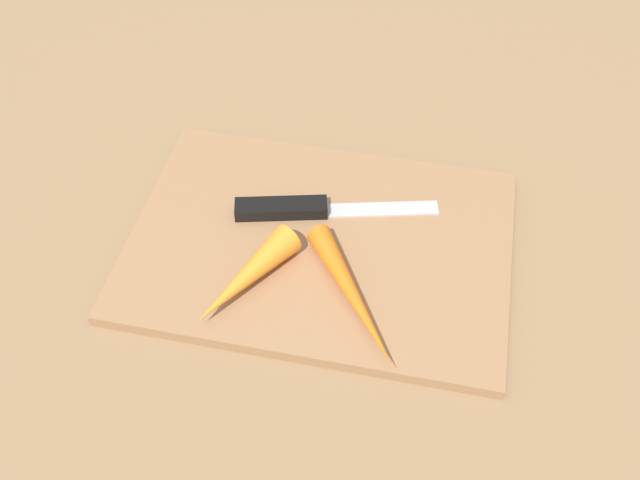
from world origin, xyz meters
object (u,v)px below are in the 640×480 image
(knife, at_px, (295,208))
(carrot_long, at_px, (354,297))
(cutting_board, at_px, (320,244))
(carrot_short, at_px, (245,278))

(knife, height_order, carrot_long, carrot_long)
(cutting_board, bearing_deg, knife, -43.73)
(knife, distance_m, carrot_long, 0.12)
(cutting_board, bearing_deg, carrot_short, 53.03)
(carrot_short, distance_m, carrot_long, 0.10)
(cutting_board, height_order, knife, knife)
(carrot_short, bearing_deg, knife, -165.72)
(carrot_long, bearing_deg, cutting_board, 178.47)
(cutting_board, distance_m, carrot_short, 0.09)
(cutting_board, xyz_separation_m, knife, (0.03, -0.03, 0.01))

